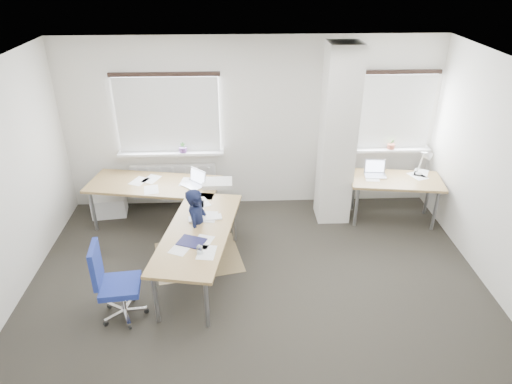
{
  "coord_description": "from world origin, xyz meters",
  "views": [
    {
      "loc": [
        -0.21,
        -4.47,
        3.91
      ],
      "look_at": [
        0.02,
        0.9,
        1.03
      ],
      "focal_mm": 32.0,
      "sensor_mm": 36.0,
      "label": 1
    }
  ],
  "objects_px": {
    "person": "(199,230)",
    "desk_main": "(178,207)",
    "task_chair": "(119,297)",
    "desk_side": "(396,181)"
  },
  "relations": [
    {
      "from": "person",
      "to": "desk_main",
      "type": "bearing_deg",
      "value": 47.6
    },
    {
      "from": "desk_main",
      "to": "task_chair",
      "type": "height_order",
      "value": "task_chair"
    },
    {
      "from": "desk_side",
      "to": "task_chair",
      "type": "height_order",
      "value": "desk_side"
    },
    {
      "from": "desk_main",
      "to": "desk_side",
      "type": "distance_m",
      "value": 3.4
    },
    {
      "from": "desk_side",
      "to": "person",
      "type": "distance_m",
      "value": 3.22
    },
    {
      "from": "task_chair",
      "to": "person",
      "type": "bearing_deg",
      "value": 40.7
    },
    {
      "from": "person",
      "to": "desk_side",
      "type": "bearing_deg",
      "value": -56.04
    },
    {
      "from": "desk_side",
      "to": "person",
      "type": "relative_size",
      "value": 1.24
    },
    {
      "from": "task_chair",
      "to": "person",
      "type": "distance_m",
      "value": 1.33
    },
    {
      "from": "desk_side",
      "to": "task_chair",
      "type": "bearing_deg",
      "value": -144.23
    }
  ]
}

